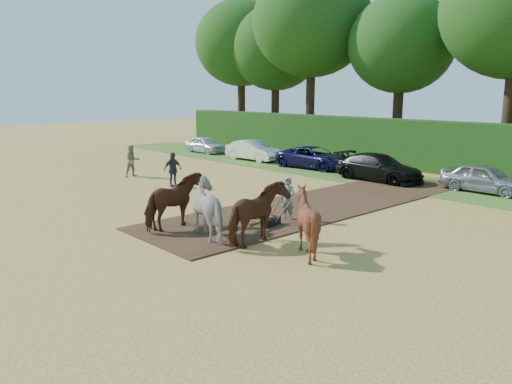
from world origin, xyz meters
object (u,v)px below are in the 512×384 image
object	(u,v)px
spectator_near	(132,161)
parked_cars	(352,163)
plough_team	(237,211)
spectator_far	(173,170)

from	to	relation	value
spectator_near	parked_cars	xyz separation A→B (m)	(7.87, 9.67, -0.20)
plough_team	parked_cars	world-z (taller)	plough_team
spectator_far	plough_team	world-z (taller)	plough_team
parked_cars	spectator_far	bearing A→B (deg)	-111.62
spectator_near	spectator_far	xyz separation A→B (m)	(4.06, 0.05, -0.03)
spectator_near	spectator_far	world-z (taller)	spectator_near
plough_team	spectator_near	bearing A→B (deg)	165.43
spectator_near	parked_cars	world-z (taller)	spectator_near
spectator_near	spectator_far	size ratio (longest dim) A/B	1.03
spectator_far	plough_team	xyz separation A→B (m)	(9.20, -3.49, 0.09)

